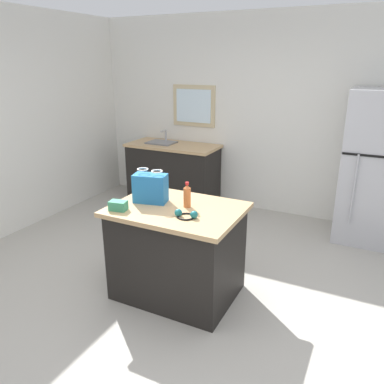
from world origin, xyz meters
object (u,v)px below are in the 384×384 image
(refrigerator, at_px, (379,168))
(bottle, at_px, (187,196))
(kitchen_island, at_px, (177,251))
(ear_defenders, at_px, (186,215))
(small_box, at_px, (118,206))
(shopping_bag, at_px, (150,188))

(refrigerator, bearing_deg, bottle, -126.15)
(kitchen_island, bearing_deg, ear_defenders, -42.39)
(ear_defenders, bearing_deg, small_box, -168.74)
(kitchen_island, distance_m, ear_defenders, 0.51)
(kitchen_island, relative_size, small_box, 7.66)
(shopping_bag, bearing_deg, small_box, -115.17)
(ear_defenders, bearing_deg, shopping_bag, 158.43)
(refrigerator, xyz_separation_m, bottle, (-1.47, -2.02, 0.07))
(shopping_bag, relative_size, small_box, 2.18)
(kitchen_island, bearing_deg, bottle, 35.85)
(refrigerator, height_order, small_box, refrigerator)
(refrigerator, distance_m, bottle, 2.50)
(bottle, relative_size, ear_defenders, 1.15)
(shopping_bag, relative_size, ear_defenders, 1.62)
(refrigerator, height_order, ear_defenders, refrigerator)
(refrigerator, xyz_separation_m, ear_defenders, (-1.37, -2.23, -0.01))
(refrigerator, height_order, shopping_bag, refrigerator)
(shopping_bag, bearing_deg, ear_defenders, -21.57)
(refrigerator, xyz_separation_m, small_box, (-1.97, -2.35, 0.01))
(small_box, height_order, ear_defenders, small_box)
(bottle, bearing_deg, refrigerator, 53.85)
(refrigerator, distance_m, ear_defenders, 2.62)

